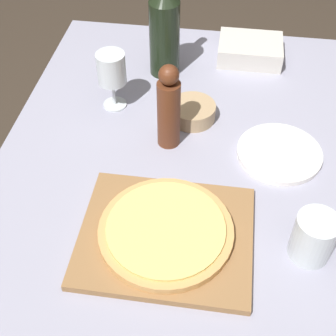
{
  "coord_description": "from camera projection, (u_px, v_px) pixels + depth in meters",
  "views": [
    {
      "loc": [
        0.09,
        -0.75,
        1.57
      ],
      "look_at": [
        -0.02,
        -0.03,
        0.8
      ],
      "focal_mm": 50.0,
      "sensor_mm": 36.0,
      "label": 1
    }
  ],
  "objects": [
    {
      "name": "ground_plane",
      "position": [
        174.0,
        319.0,
        1.65
      ],
      "size": [
        12.0,
        12.0,
        0.0
      ],
      "primitive_type": "plane",
      "color": "#382D23"
    },
    {
      "name": "food_container",
      "position": [
        250.0,
        50.0,
        1.44
      ],
      "size": [
        0.19,
        0.15,
        0.06
      ],
      "color": "beige",
      "rests_on": "dining_table"
    },
    {
      "name": "drinking_tumbler",
      "position": [
        313.0,
        237.0,
        0.93
      ],
      "size": [
        0.09,
        0.09,
        0.11
      ],
      "color": "silver",
      "rests_on": "dining_table"
    },
    {
      "name": "dinner_plate",
      "position": [
        279.0,
        153.0,
        1.16
      ],
      "size": [
        0.21,
        0.21,
        0.01
      ],
      "color": "white",
      "rests_on": "dining_table"
    },
    {
      "name": "pepper_mill",
      "position": [
        169.0,
        108.0,
        1.12
      ],
      "size": [
        0.06,
        0.06,
        0.23
      ],
      "color": "#5B2D19",
      "rests_on": "dining_table"
    },
    {
      "name": "pizza",
      "position": [
        167.0,
        230.0,
        0.97
      ],
      "size": [
        0.28,
        0.28,
        0.02
      ],
      "color": "tan",
      "rests_on": "cutting_board"
    },
    {
      "name": "wine_bottle",
      "position": [
        164.0,
        31.0,
        1.32
      ],
      "size": [
        0.09,
        0.09,
        0.34
      ],
      "color": "black",
      "rests_on": "dining_table"
    },
    {
      "name": "cutting_board",
      "position": [
        167.0,
        236.0,
        0.99
      ],
      "size": [
        0.36,
        0.3,
        0.02
      ],
      "color": "olive",
      "rests_on": "dining_table"
    },
    {
      "name": "dining_table",
      "position": [
        176.0,
        202.0,
        1.18
      ],
      "size": [
        0.91,
        1.36,
        0.74
      ],
      "color": "#9393A8",
      "rests_on": "ground_plane"
    },
    {
      "name": "wine_glass",
      "position": [
        112.0,
        70.0,
        1.22
      ],
      "size": [
        0.08,
        0.08,
        0.16
      ],
      "color": "silver",
      "rests_on": "dining_table"
    },
    {
      "name": "small_bowl",
      "position": [
        192.0,
        112.0,
        1.25
      ],
      "size": [
        0.12,
        0.12,
        0.04
      ],
      "color": "tan",
      "rests_on": "dining_table"
    }
  ]
}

